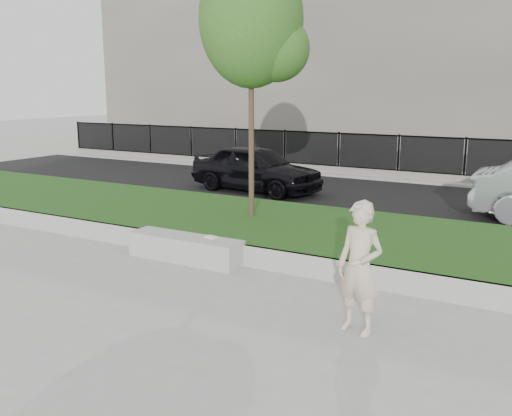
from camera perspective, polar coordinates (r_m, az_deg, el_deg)
The scene contains 12 objects.
ground at distance 9.47m, azimuth -2.93°, elevation -7.73°, with size 90.00×90.00×0.00m, color gray.
grass_bank at distance 11.93m, azimuth 4.82°, elevation -2.59°, with size 34.00×4.00×0.40m, color black.
grass_kerb at distance 10.25m, azimuth 0.19°, elevation -4.99°, with size 34.00×0.08×0.40m, color gray.
street at distance 17.01m, azimuth 12.63°, elevation 0.93°, with size 34.00×7.00×0.04m, color black.
far_pavement at distance 21.29m, azimuth 16.22°, elevation 3.03°, with size 34.00×3.00×0.12m, color gray.
iron_fence at distance 20.26m, azimuth 15.63°, elevation 4.01°, with size 32.00×0.30×1.50m.
building_facade at distance 27.98m, azimuth 20.34°, elevation 14.95°, with size 34.00×10.00×10.00m, color #615D54.
stone_bench at distance 10.80m, azimuth -7.06°, elevation -4.01°, with size 2.29×0.57×0.47m, color gray.
man at distance 7.59m, azimuth 10.33°, elevation -5.90°, with size 0.65×0.42×1.77m, color beige.
book at distance 10.58m, azimuth -4.52°, elevation -2.91°, with size 0.22×0.16×0.02m, color white.
young_tree at distance 12.46m, azimuth -0.07°, elevation 17.92°, with size 2.29×2.19×5.61m.
car_dark at distance 17.52m, azimuth -0.03°, elevation 4.00°, with size 1.71×4.25×1.45m, color black.
Camera 1 is at (4.81, -7.51, 3.19)m, focal length 40.00 mm.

